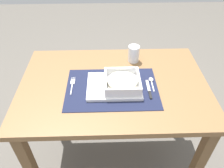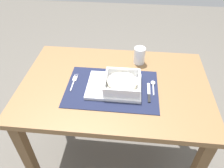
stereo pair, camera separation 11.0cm
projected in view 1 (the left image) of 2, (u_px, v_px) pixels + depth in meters
The scene contains 9 objects.
ground_plane at pixel (113, 156), 1.61m from camera, with size 6.00×6.00×0.00m, color #59544C.
dining_table at pixel (114, 98), 1.22m from camera, with size 0.98×0.66×0.70m.
placemat at pixel (112, 88), 1.12m from camera, with size 0.46×0.32×0.00m, color #191E38.
serving_plate at pixel (114, 86), 1.12m from camera, with size 0.27×0.21×0.02m, color white.
porridge_bowl at pixel (122, 82), 1.10m from camera, with size 0.18×0.18×0.05m.
fork at pixel (72, 84), 1.14m from camera, with size 0.02×0.14×0.00m.
spoon at pixel (151, 81), 1.15m from camera, with size 0.02×0.11×0.01m.
butter_knife at pixel (149, 90), 1.10m from camera, with size 0.01×0.14×0.01m.
drinking_glass at pixel (134, 54), 1.28m from camera, with size 0.06×0.06×0.10m.
Camera 1 is at (-0.04, -0.88, 1.45)m, focal length 35.29 mm.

